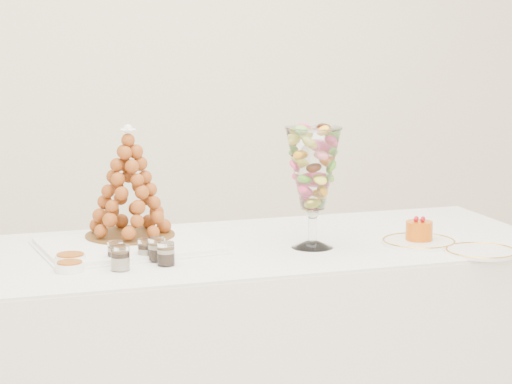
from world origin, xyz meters
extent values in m
cube|color=white|center=(0.00, 2.00, 1.40)|extent=(4.50, 0.04, 2.80)
cube|color=white|center=(0.09, 0.33, 0.38)|extent=(2.07, 0.94, 0.76)
cube|color=white|center=(0.09, 0.33, 0.76)|extent=(2.06, 0.94, 0.01)
cube|color=white|center=(-0.27, 0.38, 0.78)|extent=(0.60, 0.49, 0.02)
cylinder|color=white|center=(0.31, 0.26, 0.78)|extent=(0.14, 0.14, 0.02)
cylinder|color=white|center=(0.31, 0.26, 0.84)|extent=(0.03, 0.03, 0.09)
sphere|color=white|center=(0.31, 0.26, 0.88)|extent=(0.04, 0.04, 0.04)
cylinder|color=white|center=(0.66, 0.22, 0.77)|extent=(0.25, 0.25, 0.01)
cylinder|color=white|center=(0.80, 0.05, 0.77)|extent=(0.23, 0.23, 0.01)
cylinder|color=white|center=(-0.33, 0.21, 0.80)|extent=(0.05, 0.05, 0.06)
cylinder|color=white|center=(-0.24, 0.22, 0.80)|extent=(0.06, 0.06, 0.06)
cylinder|color=white|center=(-0.21, 0.19, 0.80)|extent=(0.07, 0.07, 0.07)
cylinder|color=white|center=(-0.33, 0.11, 0.81)|extent=(0.06, 0.06, 0.07)
cylinder|color=white|center=(-0.19, 0.13, 0.80)|extent=(0.07, 0.07, 0.07)
cylinder|color=white|center=(-0.47, 0.22, 0.78)|extent=(0.09, 0.09, 0.03)
cylinder|color=white|center=(-0.47, 0.13, 0.78)|extent=(0.08, 0.08, 0.03)
cylinder|color=brown|center=(-0.26, 0.49, 0.79)|extent=(0.30, 0.30, 0.01)
cone|color=#8F4116|center=(-0.26, 0.49, 0.97)|extent=(0.26, 0.26, 0.36)
sphere|color=white|center=(-0.26, 0.49, 1.14)|extent=(0.04, 0.04, 0.04)
cylinder|color=#C85409|center=(0.66, 0.23, 0.81)|extent=(0.09, 0.09, 0.06)
sphere|color=#980515|center=(0.68, 0.24, 0.85)|extent=(0.02, 0.02, 0.02)
sphere|color=#980515|center=(0.66, 0.25, 0.85)|extent=(0.02, 0.02, 0.02)
sphere|color=#980515|center=(0.65, 0.23, 0.85)|extent=(0.02, 0.02, 0.02)
sphere|color=#980515|center=(0.67, 0.22, 0.85)|extent=(0.02, 0.02, 0.02)
camera|label=1|loc=(-0.62, -2.75, 1.50)|focal=70.00mm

